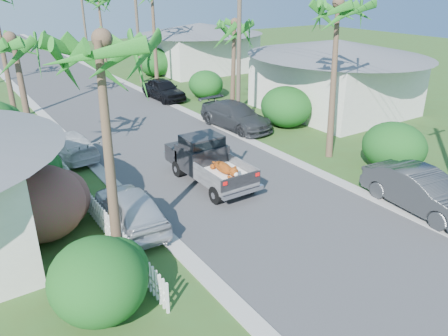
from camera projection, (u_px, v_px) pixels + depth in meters
ground at (324, 245)px, 15.05m from camera, size 120.00×120.00×0.00m
road at (91, 97)px, 34.16m from camera, size 8.00×100.00×0.02m
curb_left at (33, 105)px, 31.95m from camera, size 0.60×100.00×0.06m
curb_right at (142, 90)px, 36.34m from camera, size 0.60×100.00×0.06m
pickup_truck at (206, 159)px, 19.63m from camera, size 1.98×5.12×2.06m
parked_car_rn at (422, 191)px, 17.09m from camera, size 2.14×5.04×1.62m
parked_car_rm at (235, 116)px, 26.81m from camera, size 2.62×5.47×1.54m
parked_car_rf at (163, 89)px, 33.37m from camera, size 1.96×4.60×1.55m
parked_car_ln at (130, 208)px, 15.97m from camera, size 1.99×4.47×1.49m
parked_car_lf at (67, 145)px, 22.29m from camera, size 2.41×4.79×1.34m
palm_l_a at (96, 41)px, 11.45m from camera, size 4.40×4.40×8.20m
palm_l_b at (13, 39)px, 18.33m from camera, size 4.40×4.40×7.40m
palm_r_a at (341, 4)px, 19.92m from camera, size 4.40×4.40×8.70m
palm_r_b at (234, 23)px, 27.54m from camera, size 4.40×4.40×7.20m
shrub_l_a at (98, 280)px, 11.55m from camera, size 2.60×2.86×2.20m
shrub_l_b at (41, 203)px, 15.14m from camera, size 3.00×3.30×2.60m
shrub_l_c at (30, 170)px, 18.52m from camera, size 2.40×2.64×2.00m
shrub_r_a at (394, 146)px, 20.77m from camera, size 2.80×3.08×2.30m
shrub_r_b at (286, 107)px, 26.95m from camera, size 3.00×3.30×2.50m
shrub_r_c at (206, 84)px, 33.75m from camera, size 2.60×2.86×2.10m
shrub_r_d at (155, 62)px, 41.55m from camera, size 3.20×3.52×2.60m
picket_fence at (99, 215)px, 16.00m from camera, size 0.10×11.00×1.00m
house_right_near at (334, 79)px, 29.98m from camera, size 8.00×9.00×4.80m
house_right_far at (200, 49)px, 43.78m from camera, size 9.00×8.00×4.60m
utility_pole_b at (239, 50)px, 26.03m from camera, size 1.60×0.26×9.00m
utility_pole_c at (138, 29)px, 37.50m from camera, size 1.60×0.26×9.00m
utility_pole_d at (84, 18)px, 48.96m from camera, size 1.60×0.26×9.00m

